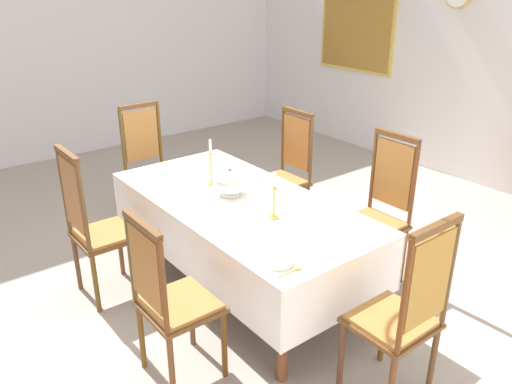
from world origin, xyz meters
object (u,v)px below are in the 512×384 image
at_px(chair_north_a, 286,171).
at_px(candlestick_east, 274,200).
at_px(spoon_secondary, 295,270).
at_px(framed_painting, 357,20).
at_px(chair_head_east, 404,312).
at_px(bowl_near_left, 273,184).
at_px(bowl_near_right, 278,261).
at_px(spoon_primary, 267,180).
at_px(chair_north_b, 380,209).
at_px(soup_tureen, 230,182).
at_px(candlestick_west, 211,166).
at_px(chair_south_a, 94,225).
at_px(chair_south_b, 169,298).
at_px(chair_head_west, 149,164).
at_px(dining_table, 240,209).

relative_size(chair_north_a, candlestick_east, 3.41).
distance_m(spoon_secondary, framed_painting, 4.95).
xyz_separation_m(chair_north_a, chair_head_east, (2.05, -0.93, 0.01)).
distance_m(bowl_near_left, framed_painting, 3.78).
xyz_separation_m(candlestick_east, bowl_near_right, (0.48, -0.36, -0.12)).
xyz_separation_m(candlestick_east, bowl_near_left, (-0.46, 0.37, -0.12)).
distance_m(candlestick_east, spoon_primary, 0.71).
height_order(chair_north_a, chair_north_b, chair_north_b).
xyz_separation_m(chair_north_b, bowl_near_right, (0.31, -1.30, 0.15)).
bearing_deg(candlestick_east, chair_north_b, 79.26).
distance_m(soup_tureen, candlestick_west, 0.26).
xyz_separation_m(chair_south_a, candlestick_east, (0.94, 0.93, 0.27)).
relative_size(soup_tureen, spoon_primary, 1.49).
distance_m(chair_north_b, candlestick_east, 0.99).
bearing_deg(chair_north_a, chair_south_a, 90.00).
bearing_deg(soup_tureen, candlestick_east, -0.00).
height_order(chair_head_east, bowl_near_left, chair_head_east).
xyz_separation_m(chair_south_b, bowl_near_right, (0.31, 0.56, 0.18)).
relative_size(chair_south_b, chair_head_west, 0.94).
height_order(candlestick_west, framed_painting, framed_painting).
xyz_separation_m(chair_south_a, candlestick_west, (0.15, 0.93, 0.29)).
bearing_deg(chair_head_west, framed_painting, -171.21).
xyz_separation_m(chair_south_b, soup_tureen, (-0.70, 0.93, 0.27)).
bearing_deg(bowl_near_right, bowl_near_left, 141.87).
relative_size(chair_north_a, soup_tureen, 4.38).
height_order(chair_head_east, candlestick_west, chair_head_east).
bearing_deg(candlestick_west, chair_north_b, 44.22).
bearing_deg(chair_north_b, chair_south_b, 90.00).
distance_m(candlestick_east, framed_painting, 4.30).
bearing_deg(chair_head_east, bowl_near_left, 76.64).
bearing_deg(soup_tureen, candlestick_west, -180.00).
height_order(dining_table, spoon_secondary, spoon_secondary).
height_order(chair_north_a, candlestick_west, chair_north_a).
relative_size(chair_north_b, spoon_primary, 6.75).
relative_size(chair_north_a, bowl_near_left, 7.31).
bearing_deg(chair_head_west, chair_south_b, 65.90).
bearing_deg(spoon_primary, framed_painting, 117.22).
height_order(chair_head_west, chair_head_east, chair_head_east).
bearing_deg(dining_table, chair_north_a, 120.39).
relative_size(chair_south_a, chair_head_west, 1.03).
xyz_separation_m(spoon_secondary, framed_painting, (-3.03, 3.79, 0.98)).
xyz_separation_m(chair_head_east, candlestick_east, (-1.11, 0.00, 0.27)).
bearing_deg(bowl_near_right, framed_painting, 127.34).
distance_m(chair_head_west, spoon_primary, 1.39).
height_order(chair_head_east, spoon_primary, chair_head_east).
bearing_deg(chair_south_a, framed_painting, 108.80).
bearing_deg(soup_tureen, spoon_secondary, -16.80).
bearing_deg(chair_south_a, chair_head_east, 24.45).
bearing_deg(candlestick_east, bowl_near_right, -37.01).
bearing_deg(spoon_primary, chair_north_a, 120.65).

